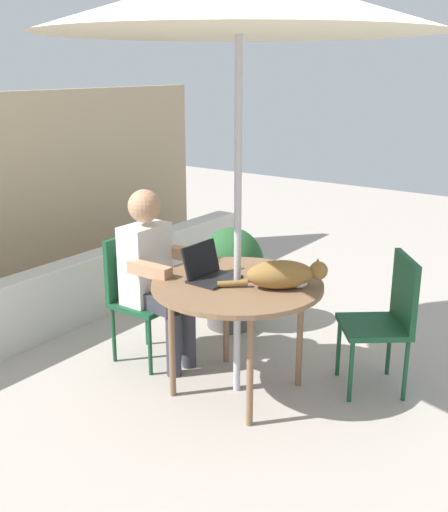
# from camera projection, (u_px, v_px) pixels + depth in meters

# --- Properties ---
(ground_plane) EXTENTS (14.00, 14.00, 0.00)m
(ground_plane) POSITION_uv_depth(u_px,v_px,m) (237.00, 390.00, 3.96)
(ground_plane) COLOR #ADA399
(planter_wall_low) EXTENTS (4.46, 0.20, 0.53)m
(planter_wall_low) POSITION_uv_depth(u_px,v_px,m) (61.00, 297.00, 4.81)
(planter_wall_low) COLOR beige
(planter_wall_low) RESTS_ON ground
(patio_table) EXTENTS (1.05, 1.05, 0.74)m
(patio_table) POSITION_uv_depth(u_px,v_px,m) (237.00, 291.00, 3.76)
(patio_table) COLOR brown
(patio_table) RESTS_ON ground
(patio_umbrella) EXTENTS (2.24, 2.24, 2.50)m
(patio_umbrella) POSITION_uv_depth(u_px,v_px,m) (239.00, 1.00, 3.27)
(patio_umbrella) COLOR #B7B7BC
(patio_umbrella) RESTS_ON ground
(chair_occupied) EXTENTS (0.40, 0.40, 0.88)m
(chair_occupied) POSITION_uv_depth(u_px,v_px,m) (138.00, 288.00, 4.27)
(chair_occupied) COLOR #194C2D
(chair_occupied) RESTS_ON ground
(chair_empty) EXTENTS (0.56, 0.56, 0.88)m
(chair_empty) POSITION_uv_depth(u_px,v_px,m) (388.00, 313.00, 3.84)
(chair_empty) COLOR #194C2D
(chair_empty) RESTS_ON ground
(person_seated) EXTENTS (0.48, 0.48, 1.22)m
(person_seated) POSITION_uv_depth(u_px,v_px,m) (154.00, 269.00, 4.13)
(person_seated) COLOR white
(person_seated) RESTS_ON ground
(laptop) EXTENTS (0.31, 0.26, 0.21)m
(laptop) POSITION_uv_depth(u_px,v_px,m) (207.00, 269.00, 3.79)
(laptop) COLOR black
(laptop) RESTS_ON patio_table
(cat) EXTENTS (0.43, 0.55, 0.17)m
(cat) POSITION_uv_depth(u_px,v_px,m) (285.00, 275.00, 3.62)
(cat) COLOR olive
(cat) RESTS_ON patio_table
(potted_plant_near_fence) EXTENTS (0.53, 0.53, 0.81)m
(potted_plant_near_fence) POSITION_uv_depth(u_px,v_px,m) (231.00, 274.00, 4.82)
(potted_plant_near_fence) COLOR #595654
(potted_plant_near_fence) RESTS_ON ground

